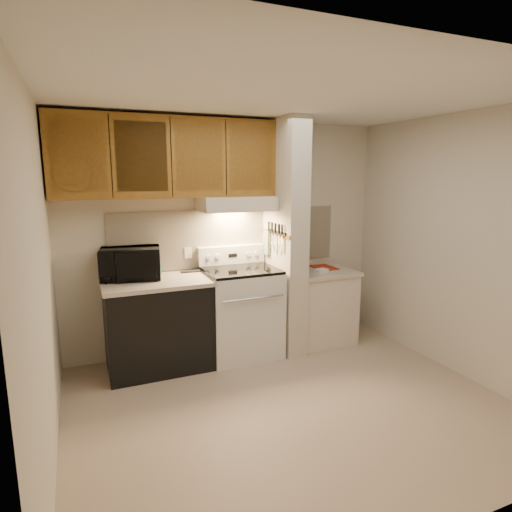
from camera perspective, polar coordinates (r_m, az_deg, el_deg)
floor at (r=3.85m, az=4.54°, el=-19.17°), size 3.60×3.60×0.00m
ceiling at (r=3.39m, az=5.22°, el=20.55°), size 3.60×3.60×0.00m
wall_back at (r=4.77m, az=-3.55°, el=2.67°), size 3.60×2.50×0.02m
wall_left at (r=3.04m, az=-26.84°, el=-3.20°), size 0.02×3.00×2.50m
wall_right at (r=4.52m, az=25.49°, el=1.19°), size 0.02×3.00×2.50m
backsplash at (r=4.76m, az=-3.50°, el=2.47°), size 2.60×0.02×0.63m
range_body at (r=4.63m, az=-2.01°, el=-7.62°), size 0.76×0.65×0.92m
oven_window at (r=4.34m, az=-0.50°, el=-8.34°), size 0.50×0.01×0.30m
oven_handle at (r=4.24m, az=-0.31°, el=-5.69°), size 0.65×0.02×0.02m
cooktop at (r=4.50m, az=-2.05°, el=-1.87°), size 0.74×0.64×0.03m
range_backguard at (r=4.74m, az=-3.28°, el=0.18°), size 0.76×0.08×0.20m
range_display at (r=4.70m, az=-3.11°, el=0.09°), size 0.10×0.01×0.04m
range_knob_left_outer at (r=4.62m, az=-6.37°, el=-0.16°), size 0.05×0.02×0.05m
range_knob_left_inner at (r=4.64m, az=-5.19°, el=-0.07°), size 0.05×0.02×0.05m
range_knob_right_inner at (r=4.76m, az=-1.06°, el=0.25°), size 0.05×0.02×0.05m
range_knob_right_outer at (r=4.80m, az=0.04°, el=0.33°), size 0.05×0.02×0.05m
dishwasher_front at (r=4.43m, az=-12.88°, el=-9.10°), size 1.00×0.63×0.87m
left_countertop at (r=4.30m, az=-13.13°, el=-3.39°), size 1.04×0.67×0.04m
spoon_rest at (r=4.56m, az=-8.63°, el=-2.05°), size 0.22×0.08×0.01m
teal_jar at (r=4.50m, az=-13.03°, el=-1.88°), size 0.10×0.10×0.09m
outlet at (r=4.63m, az=-9.04°, el=0.43°), size 0.08×0.01×0.12m
microwave at (r=4.37m, az=-16.39°, el=-0.96°), size 0.62×0.47×0.31m
partition_pillar at (r=4.64m, az=3.84°, el=2.45°), size 0.22×0.70×2.50m
pillar_trim at (r=4.59m, az=2.55°, el=2.99°), size 0.01×0.70×0.04m
knife_strip at (r=4.54m, az=2.76°, el=3.15°), size 0.02×0.42×0.04m
knife_blade_a at (r=4.41m, az=3.47°, el=1.61°), size 0.01×0.03×0.16m
knife_handle_a at (r=4.39m, az=3.49°, el=3.55°), size 0.02×0.02×0.10m
knife_blade_b at (r=4.48m, az=3.06°, el=1.62°), size 0.01×0.04×0.18m
knife_handle_b at (r=4.45m, az=3.11°, el=3.65°), size 0.02×0.02×0.10m
knife_blade_c at (r=4.56m, az=2.54°, el=1.67°), size 0.01×0.04×0.20m
knife_handle_c at (r=4.53m, az=2.62°, el=3.77°), size 0.02×0.02×0.10m
knife_blade_d at (r=4.63m, az=2.12°, el=2.06°), size 0.01×0.04×0.16m
knife_handle_d at (r=4.60m, az=2.16°, el=3.90°), size 0.02×0.02×0.10m
knife_blade_e at (r=4.70m, az=1.73°, el=2.07°), size 0.01×0.04×0.18m
knife_handle_e at (r=4.68m, az=1.72°, el=4.01°), size 0.02×0.02×0.10m
oven_mitt at (r=4.75m, az=1.49°, el=1.80°), size 0.03×0.11×0.26m
right_cab_base at (r=5.05m, az=8.42°, el=-6.79°), size 0.70×0.60×0.81m
right_countertop at (r=4.94m, az=8.55°, el=-2.09°), size 0.74×0.64×0.04m
red_folder at (r=5.06m, az=9.05°, el=-1.52°), size 0.24×0.32×0.01m
white_box at (r=4.83m, az=8.68°, el=-1.93°), size 0.16×0.13×0.04m
range_hood at (r=4.52m, az=-2.68°, el=7.01°), size 0.78×0.44×0.15m
hood_lip at (r=4.33m, az=-1.70°, el=6.25°), size 0.78×0.04×0.06m
upper_cabinets at (r=4.37m, az=-11.68°, el=12.71°), size 2.18×0.33×0.77m
cab_door_a at (r=4.12m, az=-22.69°, el=12.24°), size 0.46×0.01×0.63m
cab_gap_a at (r=4.13m, az=-18.83°, el=12.48°), size 0.01×0.01×0.73m
cab_door_b at (r=4.16m, az=-15.00°, el=12.67°), size 0.46×0.01×0.63m
cab_gap_b at (r=4.21m, az=-11.24°, el=12.81°), size 0.01×0.01×0.73m
cab_door_c at (r=4.28m, az=-7.57°, el=12.88°), size 0.46×0.01×0.63m
cab_gap_c at (r=4.36m, az=-4.02°, el=12.91°), size 0.01×0.01×0.73m
cab_door_d at (r=4.45m, az=-0.62°, el=12.89°), size 0.46×0.01×0.63m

